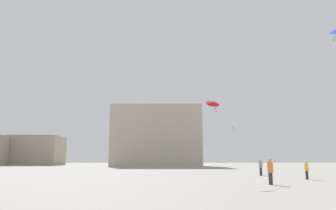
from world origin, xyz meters
name	(u,v)px	position (x,y,z in m)	size (l,w,h in m)	color
person_in_orange	(270,170)	(6.98, 16.72, 0.99)	(0.39, 0.39, 1.81)	#2D2D33
person_in_yellow	(307,169)	(12.14, 22.22, 0.87)	(0.34, 0.34, 1.58)	#2D2D33
person_in_grey	(261,166)	(10.22, 28.70, 0.96)	(0.38, 0.38, 1.76)	#2D2D33
kite_cobalt_delta	(336,36)	(13.65, 18.59, 11.68)	(2.06, 4.32, 11.03)	blue
kite_violet_diamond	(233,126)	(8.79, 34.40, 5.96)	(1.90, 6.33, 5.17)	purple
kite_crimson_diamond	(213,103)	(3.45, 18.68, 6.02)	(4.17, 2.54, 5.13)	red
building_centre_hall	(38,151)	(-37.00, 90.90, 4.26)	(14.13, 14.88, 8.52)	#A39984
building_right_hall	(157,137)	(-1.00, 73.10, 7.16)	(21.82, 16.28, 14.33)	#B2A893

